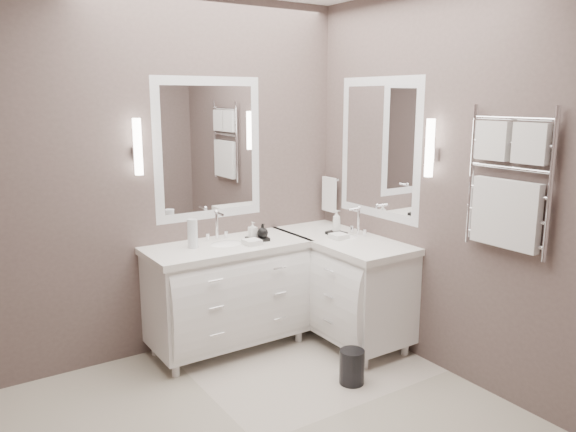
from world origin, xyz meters
TOP-DOWN VIEW (x-y plane):
  - wall_back at (0.00, 1.50)m, footprint 3.20×0.01m
  - wall_front at (0.00, -1.50)m, footprint 3.20×0.01m
  - wall_right at (1.60, 0.00)m, footprint 0.01×3.00m
  - vanity_back at (0.45, 1.23)m, footprint 1.24×0.59m
  - vanity_right at (1.33, 0.90)m, footprint 0.59×1.24m
  - mirror_back at (0.45, 1.49)m, footprint 0.90×0.02m
  - mirror_right at (1.59, 0.80)m, footprint 0.02×0.90m
  - sconce_back at (-0.13, 1.43)m, footprint 0.06×0.06m
  - sconce_right at (1.53, 0.22)m, footprint 0.06×0.06m
  - towel_bar_corner at (1.54, 1.36)m, footprint 0.03×0.22m
  - towel_ladder at (1.55, -0.40)m, footprint 0.06×0.58m
  - waste_bin at (0.90, 0.25)m, footprint 0.19×0.19m
  - amenity_tray_back at (0.70, 1.18)m, footprint 0.19×0.16m
  - amenity_tray_right at (1.33, 0.99)m, footprint 0.14×0.17m
  - water_bottle at (0.19, 1.26)m, footprint 0.08×0.08m
  - soap_bottle_a at (0.67, 1.20)m, footprint 0.06×0.06m
  - soap_bottle_b at (0.73, 1.15)m, footprint 0.11×0.11m
  - soap_bottle_c at (1.33, 0.99)m, footprint 0.09×0.09m

SIDE VIEW (x-z plane):
  - waste_bin at x=0.90m, z-range 0.00..0.24m
  - vanity_back at x=0.45m, z-range 0.00..0.97m
  - vanity_right at x=1.33m, z-range 0.00..0.97m
  - amenity_tray_right at x=1.33m, z-range 0.85..0.87m
  - amenity_tray_back at x=0.70m, z-range 0.85..0.88m
  - soap_bottle_b at x=0.73m, z-range 0.88..0.99m
  - soap_bottle_a at x=0.67m, z-range 0.88..1.00m
  - water_bottle at x=0.19m, z-range 0.85..1.07m
  - soap_bottle_c at x=1.33m, z-range 0.87..1.05m
  - towel_bar_corner at x=1.54m, z-range 0.97..1.27m
  - wall_back at x=0.00m, z-range 0.00..2.70m
  - wall_front at x=0.00m, z-range 0.00..2.70m
  - wall_right at x=1.60m, z-range 0.00..2.70m
  - towel_ladder at x=1.55m, z-range 0.94..1.84m
  - mirror_back at x=0.45m, z-range 1.00..2.10m
  - mirror_right at x=1.59m, z-range 1.00..2.10m
  - sconce_back at x=-0.13m, z-range 1.39..1.79m
  - sconce_right at x=1.53m, z-range 1.39..1.79m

